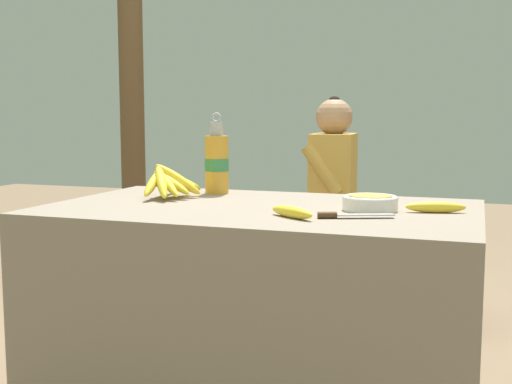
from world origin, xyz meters
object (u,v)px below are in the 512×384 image
(water_bottle, at_px, (217,162))
(banana_bunch_green, at_px, (233,212))
(serving_bowl, at_px, (370,202))
(banana_bunch_ripe, at_px, (169,181))
(loose_banana_front, at_px, (292,212))
(loose_banana_side, at_px, (436,207))
(support_post_near, at_px, (131,75))
(knife, at_px, (345,215))
(wooden_bench, at_px, (308,243))
(seated_vendor, at_px, (323,192))

(water_bottle, distance_m, banana_bunch_green, 0.96)
(serving_bowl, bearing_deg, banana_bunch_ripe, 174.60)
(water_bottle, relative_size, loose_banana_front, 1.85)
(loose_banana_front, distance_m, banana_bunch_green, 1.53)
(serving_bowl, relative_size, loose_banana_side, 0.94)
(loose_banana_front, relative_size, support_post_near, 0.07)
(loose_banana_front, relative_size, knife, 0.77)
(water_bottle, xyz_separation_m, wooden_bench, (0.14, 0.86, -0.46))
(loose_banana_front, relative_size, banana_bunch_green, 0.57)
(serving_bowl, relative_size, knife, 0.80)
(serving_bowl, height_order, banana_bunch_green, serving_bowl)
(loose_banana_side, distance_m, knife, 0.31)
(water_bottle, bearing_deg, banana_bunch_green, 107.39)
(water_bottle, xyz_separation_m, seated_vendor, (0.22, 0.82, -0.20))
(banana_bunch_green, bearing_deg, serving_bowl, -51.23)
(serving_bowl, xyz_separation_m, banana_bunch_green, (-0.90, 1.12, -0.24))
(serving_bowl, distance_m, support_post_near, 2.30)
(loose_banana_front, bearing_deg, serving_bowl, 49.69)
(serving_bowl, relative_size, loose_banana_front, 1.04)
(banana_bunch_green, xyz_separation_m, support_post_near, (-0.80, 0.35, 0.75))
(banana_bunch_ripe, distance_m, banana_bunch_green, 1.09)
(knife, bearing_deg, serving_bowl, 54.84)
(knife, distance_m, wooden_bench, 1.42)
(banana_bunch_ripe, bearing_deg, serving_bowl, -5.40)
(banana_bunch_ripe, height_order, serving_bowl, banana_bunch_ripe)
(water_bottle, relative_size, loose_banana_side, 1.67)
(banana_bunch_green, bearing_deg, knife, -56.71)
(serving_bowl, xyz_separation_m, loose_banana_front, (-0.19, -0.22, -0.01))
(serving_bowl, distance_m, water_bottle, 0.68)
(seated_vendor, bearing_deg, loose_banana_front, 94.44)
(serving_bowl, relative_size, seated_vendor, 0.15)
(water_bottle, distance_m, wooden_bench, 0.98)
(banana_bunch_ripe, bearing_deg, seated_vendor, 71.89)
(knife, relative_size, wooden_bench, 0.13)
(serving_bowl, height_order, water_bottle, water_bottle)
(loose_banana_front, height_order, loose_banana_side, same)
(wooden_bench, height_order, seated_vendor, seated_vendor)
(loose_banana_front, distance_m, seated_vendor, 1.32)
(seated_vendor, bearing_deg, wooden_bench, -29.00)
(knife, bearing_deg, loose_banana_front, 173.14)
(serving_bowl, height_order, loose_banana_front, serving_bowl)
(loose_banana_front, bearing_deg, banana_bunch_green, 117.78)
(loose_banana_front, height_order, seated_vendor, seated_vendor)
(seated_vendor, distance_m, support_post_near, 1.48)
(banana_bunch_ripe, bearing_deg, banana_bunch_green, 98.70)
(water_bottle, bearing_deg, knife, -37.06)
(water_bottle, height_order, wooden_bench, water_bottle)
(loose_banana_side, bearing_deg, knife, -140.05)
(banana_bunch_green, bearing_deg, water_bottle, -72.61)
(loose_banana_front, bearing_deg, loose_banana_side, 31.90)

